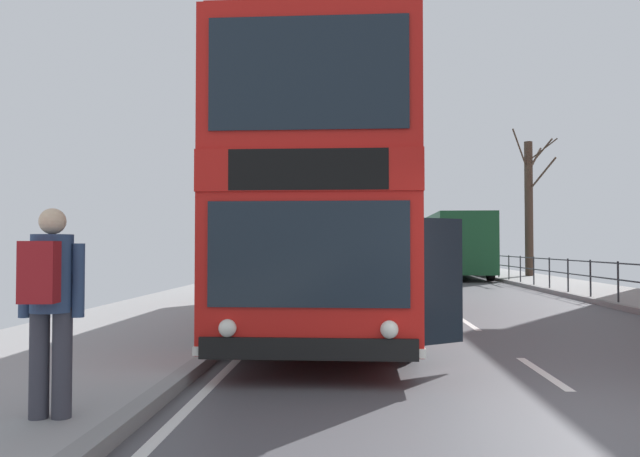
% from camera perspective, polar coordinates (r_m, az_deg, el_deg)
% --- Properties ---
extents(ground, '(15.80, 140.00, 0.20)m').
position_cam_1_polar(ground, '(5.67, 20.65, -17.23)').
color(ground, '#4C4C51').
extents(double_decker_bus_main, '(3.25, 11.44, 4.41)m').
position_cam_1_polar(double_decker_bus_main, '(12.38, 1.07, 1.75)').
color(double_decker_bus_main, red).
rests_on(double_decker_bus_main, ground).
extents(background_bus_far_lane, '(2.90, 10.79, 3.13)m').
position_cam_1_polar(background_bus_far_lane, '(32.57, 12.19, -1.39)').
color(background_bus_far_lane, '#19512D').
rests_on(background_bus_far_lane, ground).
extents(pedestrian_railing_far_kerb, '(0.05, 32.90, 1.05)m').
position_cam_1_polar(pedestrian_railing_far_kerb, '(19.22, 23.78, -3.70)').
color(pedestrian_railing_far_kerb, '#2D3338').
rests_on(pedestrian_railing_far_kerb, ground).
extents(pedestrian_with_backpack, '(0.55, 0.55, 1.75)m').
position_cam_1_polar(pedestrian_with_backpack, '(5.60, -23.77, -5.67)').
color(pedestrian_with_backpack, '#383842').
rests_on(pedestrian_with_backpack, ground).
extents(bare_tree_far_00, '(2.12, 3.13, 7.11)m').
position_cam_1_polar(bare_tree_far_00, '(31.78, 18.83, 2.05)').
color(bare_tree_far_00, '#423328').
rests_on(bare_tree_far_00, ground).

